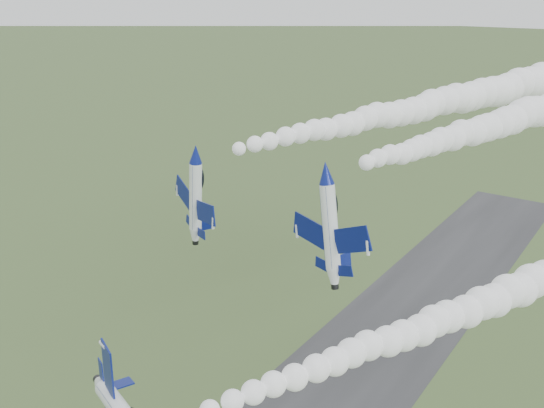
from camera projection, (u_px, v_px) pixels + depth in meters
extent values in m
cylinder|color=black|center=(216.00, 408.00, 52.45)|extent=(1.19, 1.03, 1.00)
cube|color=navy|center=(144.00, 394.00, 49.06)|extent=(2.14, 2.93, 5.13)
cube|color=navy|center=(191.00, 397.00, 51.07)|extent=(0.99, 1.35, 2.24)
cylinder|color=white|center=(196.00, 154.00, 74.99)|extent=(5.33, 9.05, 1.79)
cone|color=navy|center=(152.00, 161.00, 72.16)|extent=(2.61, 2.91, 1.79)
cone|color=white|center=(235.00, 148.00, 77.71)|extent=(2.43, 2.51, 1.79)
cylinder|color=black|center=(242.00, 147.00, 78.25)|extent=(1.09, 0.96, 0.91)
ellipsoid|color=black|center=(178.00, 152.00, 73.58)|extent=(2.36, 3.34, 1.19)
cube|color=navy|center=(191.00, 146.00, 77.96)|extent=(5.60, 4.40, 0.68)
cube|color=navy|center=(214.00, 163.00, 73.01)|extent=(5.60, 4.40, 0.68)
cube|color=navy|center=(222.00, 145.00, 78.55)|extent=(2.47, 1.97, 0.34)
cube|color=navy|center=(235.00, 154.00, 75.91)|extent=(2.47, 1.97, 0.34)
cube|color=navy|center=(227.00, 139.00, 76.50)|extent=(1.06, 1.74, 2.39)
cylinder|color=white|center=(326.00, 173.00, 63.64)|extent=(4.58, 9.45, 1.90)
cone|color=navy|center=(283.00, 184.00, 60.23)|extent=(2.54, 2.89, 1.90)
cone|color=white|center=(363.00, 164.00, 66.93)|extent=(2.41, 2.47, 1.90)
cylinder|color=black|center=(370.00, 162.00, 67.57)|extent=(1.12, 0.92, 0.96)
ellipsoid|color=black|center=(308.00, 171.00, 62.11)|extent=(2.16, 3.42, 1.27)
cube|color=navy|center=(312.00, 171.00, 66.80)|extent=(5.62, 4.04, 0.95)
cube|color=navy|center=(355.00, 176.00, 61.60)|extent=(5.62, 4.04, 0.95)
cube|color=navy|center=(346.00, 164.00, 67.74)|extent=(2.47, 1.82, 0.46)
cube|color=navy|center=(369.00, 166.00, 64.96)|extent=(2.47, 1.82, 0.46)
cube|color=navy|center=(355.00, 153.00, 65.88)|extent=(1.02, 1.84, 2.43)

